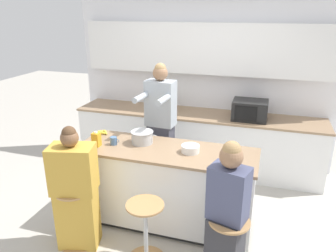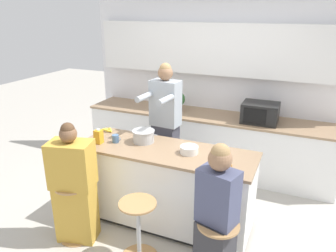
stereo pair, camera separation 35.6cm
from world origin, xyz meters
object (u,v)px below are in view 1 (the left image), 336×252
(person_seated_near, at_px, (227,218))
(kitchen_island, at_px, (166,186))
(juice_carton, at_px, (96,139))
(bar_stool_leftmost, at_px, (76,215))
(coffee_cup_near, at_px, (230,162))
(bar_stool_rightmost, at_px, (227,248))
(person_cooking, at_px, (161,133))
(fruit_bowl, at_px, (190,149))
(banana_bunch, at_px, (103,132))
(microwave, at_px, (250,110))
(bar_stool_center, at_px, (146,231))
(potted_plant, at_px, (167,100))
(person_wrapped_blanket, at_px, (75,192))
(cooking_pot, at_px, (142,137))
(coffee_cup_far, at_px, (114,141))

(person_seated_near, bearing_deg, kitchen_island, 155.85)
(person_seated_near, height_order, juice_carton, person_seated_near)
(bar_stool_leftmost, xyz_separation_m, coffee_cup_near, (1.51, 0.44, 0.63))
(bar_stool_rightmost, distance_m, person_cooking, 1.72)
(person_seated_near, bearing_deg, fruit_bowl, 142.98)
(person_cooking, relative_size, coffee_cup_near, 16.37)
(bar_stool_leftmost, xyz_separation_m, person_cooking, (0.54, 1.22, 0.54))
(bar_stool_rightmost, bearing_deg, banana_bunch, 152.24)
(bar_stool_leftmost, height_order, microwave, microwave)
(bar_stool_leftmost, xyz_separation_m, banana_bunch, (-0.09, 0.86, 0.61))
(kitchen_island, relative_size, coffee_cup_near, 18.25)
(bar_stool_center, distance_m, bar_stool_rightmost, 0.79)
(bar_stool_rightmost, distance_m, potted_plant, 2.63)
(bar_stool_center, xyz_separation_m, coffee_cup_near, (0.71, 0.46, 0.63))
(person_cooking, bearing_deg, fruit_bowl, -42.91)
(bar_stool_rightmost, relative_size, banana_bunch, 4.06)
(person_wrapped_blanket, distance_m, microwave, 2.66)
(person_cooking, bearing_deg, potted_plant, 106.48)
(bar_stool_center, height_order, coffee_cup_near, coffee_cup_near)
(bar_stool_rightmost, xyz_separation_m, cooking_pot, (-1.11, 0.77, 0.65))
(bar_stool_leftmost, height_order, coffee_cup_far, coffee_cup_far)
(kitchen_island, relative_size, potted_plant, 6.57)
(bar_stool_center, height_order, juice_carton, juice_carton)
(juice_carton, height_order, potted_plant, potted_plant)
(bar_stool_center, xyz_separation_m, fruit_bowl, (0.27, 0.67, 0.62))
(bar_stool_center, height_order, person_wrapped_blanket, person_wrapped_blanket)
(kitchen_island, height_order, fruit_bowl, fruit_bowl)
(person_seated_near, distance_m, banana_bunch, 1.89)
(person_wrapped_blanket, distance_m, coffee_cup_far, 0.71)
(kitchen_island, distance_m, banana_bunch, 1.04)
(bar_stool_leftmost, height_order, person_seated_near, person_seated_near)
(coffee_cup_far, bearing_deg, person_seated_near, -23.45)
(person_cooking, distance_m, banana_bunch, 0.73)
(kitchen_island, xyz_separation_m, juice_carton, (-0.77, -0.14, 0.54))
(banana_bunch, bearing_deg, fruit_bowl, -10.02)
(cooking_pot, distance_m, fruit_bowl, 0.60)
(fruit_bowl, relative_size, banana_bunch, 1.22)
(person_wrapped_blanket, relative_size, juice_carton, 7.78)
(kitchen_island, height_order, juice_carton, juice_carton)
(bar_stool_leftmost, bearing_deg, coffee_cup_far, 72.81)
(kitchen_island, height_order, cooking_pot, cooking_pot)
(person_cooking, bearing_deg, cooking_pot, -93.30)
(person_cooking, bearing_deg, coffee_cup_near, -34.59)
(bar_stool_leftmost, xyz_separation_m, juice_carton, (0.02, 0.50, 0.66))
(kitchen_island, height_order, microwave, microwave)
(fruit_bowl, relative_size, coffee_cup_near, 1.80)
(bar_stool_leftmost, bearing_deg, person_seated_near, -0.03)
(banana_bunch, bearing_deg, microwave, 37.29)
(person_wrapped_blanket, distance_m, fruit_bowl, 1.27)
(fruit_bowl, xyz_separation_m, microwave, (0.51, 1.48, 0.05))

